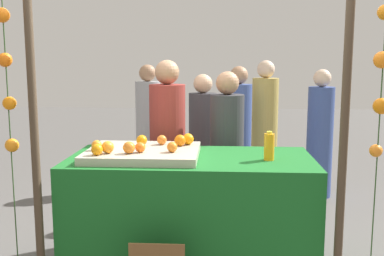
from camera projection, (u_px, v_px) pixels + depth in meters
stall_counter at (191, 215)px, 3.52m from camera, size 1.86×0.90×0.92m
orange_tray at (143, 153)px, 3.45m from camera, size 0.84×0.70×0.06m
orange_0 at (188, 139)px, 3.62m from camera, size 0.09×0.09×0.09m
orange_1 at (180, 140)px, 3.56m from camera, size 0.09×0.09×0.09m
orange_2 at (140, 147)px, 3.31m from camera, size 0.08×0.08×0.08m
orange_3 at (97, 150)px, 3.22m from camera, size 0.08×0.08×0.08m
orange_4 at (162, 140)px, 3.62m from camera, size 0.08×0.08×0.08m
orange_5 at (129, 148)px, 3.27m from camera, size 0.09×0.09×0.09m
orange_6 at (142, 140)px, 3.58m from camera, size 0.08×0.08×0.08m
orange_7 at (97, 145)px, 3.39m from camera, size 0.08×0.08×0.08m
orange_8 at (172, 147)px, 3.32m from camera, size 0.08×0.08×0.08m
orange_9 at (108, 147)px, 3.28m from camera, size 0.09×0.09×0.09m
juice_bottle at (269, 147)px, 3.33m from camera, size 0.08×0.08×0.21m
vendor_left at (168, 155)px, 4.23m from camera, size 0.33×0.33×1.66m
vendor_right at (227, 162)px, 4.19m from camera, size 0.31×0.31×1.56m
crowd_person_0 at (203, 148)px, 4.92m from camera, size 0.30×0.30×1.51m
crowd_person_1 at (320, 138)px, 5.46m from camera, size 0.31×0.31×1.55m
crowd_person_2 at (264, 130)px, 5.78m from camera, size 0.33×0.33×1.65m
crowd_person_3 at (238, 137)px, 5.44m from camera, size 0.32×0.32×1.58m
crowd_person_4 at (148, 131)px, 5.88m from camera, size 0.32×0.32×1.60m
canopy_post_left at (35, 137)px, 3.00m from camera, size 0.06×0.06×2.30m
canopy_post_right at (344, 141)px, 2.87m from camera, size 0.06×0.06×2.30m
garland_strand_left at (7, 83)px, 2.93m from camera, size 0.11×0.10×2.04m
garland_strand_right at (382, 79)px, 2.74m from camera, size 0.12×0.11×2.04m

